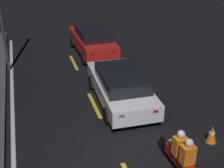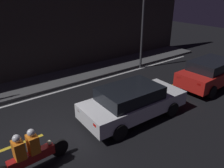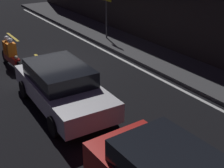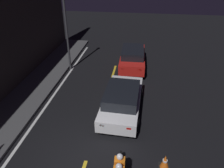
# 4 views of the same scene
# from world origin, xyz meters

# --- Properties ---
(ground_plane) EXTENTS (56.00, 56.00, 0.00)m
(ground_plane) POSITION_xyz_m (0.00, 0.00, 0.00)
(ground_plane) COLOR black
(lane_dash_d) EXTENTS (2.00, 0.14, 0.01)m
(lane_dash_d) POSITION_xyz_m (3.50, 0.00, 0.00)
(lane_dash_d) COLOR gold
(lane_dash_d) RESTS_ON ground
(lane_dash_e) EXTENTS (2.00, 0.14, 0.01)m
(lane_dash_e) POSITION_xyz_m (8.00, 0.00, 0.00)
(lane_dash_e) COLOR gold
(lane_dash_e) RESTS_ON ground
(sedan_white) EXTENTS (4.47, 2.05, 1.40)m
(sedan_white) POSITION_xyz_m (3.44, -1.06, 0.75)
(sedan_white) COLOR silver
(sedan_white) RESTS_ON ground
(taxi_red) EXTENTS (4.39, 1.93, 1.50)m
(taxi_red) POSITION_xyz_m (8.95, -1.24, 0.80)
(taxi_red) COLOR red
(taxi_red) RESTS_ON ground
(motorcycle) EXTENTS (2.34, 0.39, 1.35)m
(motorcycle) POSITION_xyz_m (-0.87, -1.42, 0.63)
(motorcycle) COLOR black
(motorcycle) RESTS_ON ground
(traffic_cone_near) EXTENTS (0.43, 0.43, 0.62)m
(traffic_cone_near) POSITION_xyz_m (0.14, -3.04, 0.30)
(traffic_cone_near) COLOR black
(traffic_cone_near) RESTS_ON ground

